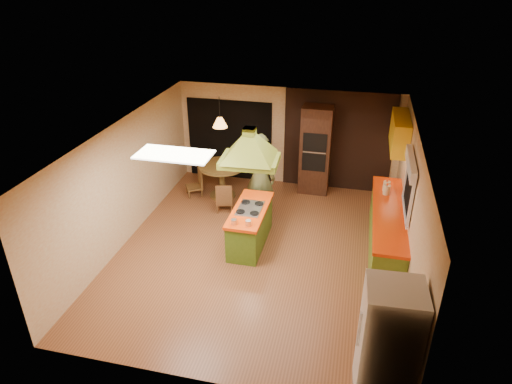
% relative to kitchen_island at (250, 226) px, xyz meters
% --- Properties ---
extents(ground, '(6.50, 6.50, 0.00)m').
position_rel_kitchen_island_xyz_m(ground, '(0.23, -0.24, -0.41)').
color(ground, brown).
rests_on(ground, ground).
extents(room_walls, '(5.50, 6.50, 6.50)m').
position_rel_kitchen_island_xyz_m(room_walls, '(0.23, -0.24, 0.84)').
color(room_walls, beige).
rests_on(room_walls, ground).
extents(ceiling_plane, '(6.50, 6.50, 0.00)m').
position_rel_kitchen_island_xyz_m(ceiling_plane, '(0.23, -0.24, 2.09)').
color(ceiling_plane, silver).
rests_on(ceiling_plane, room_walls).
extents(brick_panel, '(2.64, 0.03, 2.50)m').
position_rel_kitchen_island_xyz_m(brick_panel, '(1.48, 2.99, 0.84)').
color(brick_panel, '#381E14').
rests_on(brick_panel, ground).
extents(nook_opening, '(2.20, 0.03, 2.10)m').
position_rel_kitchen_island_xyz_m(nook_opening, '(-1.27, 2.99, 0.64)').
color(nook_opening, black).
rests_on(nook_opening, ground).
extents(right_counter, '(0.62, 3.05, 0.92)m').
position_rel_kitchen_island_xyz_m(right_counter, '(2.68, 0.36, 0.05)').
color(right_counter, olive).
rests_on(right_counter, ground).
extents(upper_cabinets, '(0.34, 1.40, 0.70)m').
position_rel_kitchen_island_xyz_m(upper_cabinets, '(2.80, 1.96, 1.54)').
color(upper_cabinets, yellow).
rests_on(upper_cabinets, room_walls).
extents(window_right, '(0.12, 1.35, 1.06)m').
position_rel_kitchen_island_xyz_m(window_right, '(2.93, 0.16, 1.36)').
color(window_right, black).
rests_on(window_right, room_walls).
extents(fluor_panel, '(1.20, 0.60, 0.03)m').
position_rel_kitchen_island_xyz_m(fluor_panel, '(-0.87, -1.44, 2.07)').
color(fluor_panel, white).
rests_on(fluor_panel, ceiling_plane).
extents(kitchen_island, '(0.66, 1.62, 0.83)m').
position_rel_kitchen_island_xyz_m(kitchen_island, '(0.00, 0.00, 0.00)').
color(kitchen_island, '#4C711C').
rests_on(kitchen_island, ground).
extents(range_hood, '(1.12, 0.83, 0.80)m').
position_rel_kitchen_island_xyz_m(range_hood, '(0.00, 0.00, 1.83)').
color(range_hood, '#626B1A').
rests_on(range_hood, ceiling_plane).
extents(man, '(0.83, 0.67, 1.97)m').
position_rel_kitchen_island_xyz_m(man, '(-0.05, 1.16, 0.57)').
color(man, '#4B512B').
rests_on(man, ground).
extents(refrigerator, '(0.76, 0.72, 1.76)m').
position_rel_kitchen_island_xyz_m(refrigerator, '(2.58, -3.09, 0.46)').
color(refrigerator, white).
rests_on(refrigerator, ground).
extents(wall_oven, '(0.72, 0.60, 2.18)m').
position_rel_kitchen_island_xyz_m(wall_oven, '(0.98, 2.70, 0.68)').
color(wall_oven, '#452416').
rests_on(wall_oven, ground).
extents(dining_table, '(1.12, 1.12, 0.83)m').
position_rel_kitchen_island_xyz_m(dining_table, '(-1.16, 1.87, 0.17)').
color(dining_table, brown).
rests_on(dining_table, ground).
extents(chair_left, '(0.51, 0.51, 0.68)m').
position_rel_kitchen_island_xyz_m(chair_left, '(-1.86, 1.77, -0.08)').
color(chair_left, brown).
rests_on(chair_left, ground).
extents(chair_near, '(0.47, 0.47, 0.71)m').
position_rel_kitchen_island_xyz_m(chair_near, '(-0.91, 1.22, -0.06)').
color(chair_near, brown).
rests_on(chair_near, ground).
extents(pendant_lamp, '(0.42, 0.42, 0.22)m').
position_rel_kitchen_island_xyz_m(pendant_lamp, '(-1.16, 1.87, 1.49)').
color(pendant_lamp, '#FF9E3F').
rests_on(pendant_lamp, ceiling_plane).
extents(canister_large, '(0.19, 0.19, 0.21)m').
position_rel_kitchen_island_xyz_m(canister_large, '(2.63, 1.20, 0.61)').
color(canister_large, '#F1E5C2').
rests_on(canister_large, right_counter).
extents(canister_medium, '(0.18, 0.18, 0.20)m').
position_rel_kitchen_island_xyz_m(canister_medium, '(2.63, 1.05, 0.61)').
color(canister_medium, beige).
rests_on(canister_medium, right_counter).
extents(canister_small, '(0.15, 0.15, 0.16)m').
position_rel_kitchen_island_xyz_m(canister_small, '(2.63, 1.10, 0.58)').
color(canister_small, '#FDF5CC').
rests_on(canister_small, right_counter).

